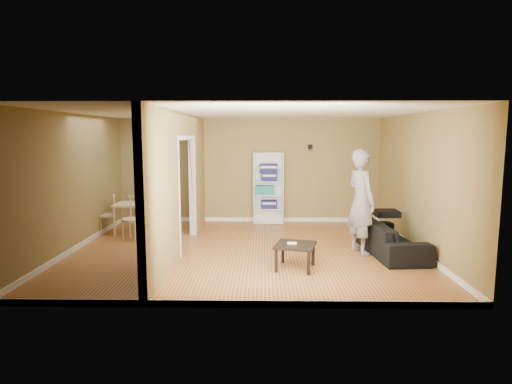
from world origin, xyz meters
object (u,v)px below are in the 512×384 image
person (361,193)px  chair_far (149,209)px  chair_left (107,214)px  dining_table (140,207)px  sofa (390,233)px  bookshelf (268,188)px  coffee_table (295,248)px  chair_near (132,218)px

person → chair_far: bearing=42.7°
chair_left → dining_table: bearing=79.1°
sofa → chair_left: bearing=71.1°
person → bookshelf: bearing=10.2°
coffee_table → chair_left: 4.70m
bookshelf → chair_far: size_ratio=1.99×
chair_far → bookshelf: bearing=-146.4°
sofa → chair_near: bearing=75.0°
coffee_table → dining_table: bearing=142.3°
bookshelf → chair_far: bearing=-169.6°
sofa → chair_left: chair_left is taller
bookshelf → coffee_table: (0.40, -3.72, -0.53)m
bookshelf → chair_far: 2.94m
sofa → chair_left: size_ratio=2.32×
chair_near → dining_table: bearing=102.2°
sofa → bookshelf: (-2.23, 2.75, 0.50)m
chair_near → chair_left: bearing=155.9°
person → coffee_table: 1.78m
person → chair_far: 5.10m
bookshelf → chair_left: 3.84m
coffee_table → chair_near: 3.81m
bookshelf → chair_near: size_ratio=1.91×
sofa → dining_table: (-5.11, 1.56, 0.22)m
person → chair_far: (-4.53, 2.23, -0.70)m
coffee_table → sofa: bearing=27.9°
dining_table → chair_near: 0.62m
bookshelf → dining_table: bearing=-157.5°
coffee_table → chair_left: bearing=148.3°
sofa → person: 0.94m
chair_left → chair_far: (0.75, 0.73, 0.01)m
coffee_table → chair_near: bearing=149.7°
sofa → coffee_table: (-1.83, -0.97, -0.03)m
sofa → bookshelf: bearing=34.5°
chair_left → person: bearing=58.2°
person → chair_near: 4.71m
coffee_table → dining_table: (-3.27, 2.53, 0.25)m
bookshelf → dining_table: size_ratio=1.62×
dining_table → chair_left: size_ratio=1.25×
coffee_table → chair_far: chair_far is taller
chair_near → person: bearing=1.3°
person → chair_left: size_ratio=2.62×
chair_left → chair_near: (0.72, -0.54, 0.03)m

